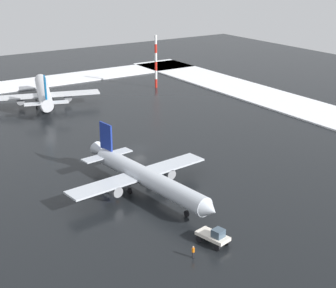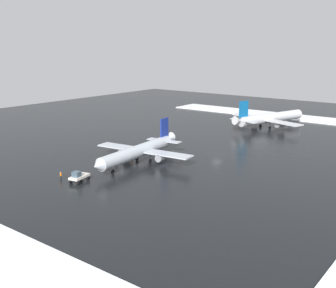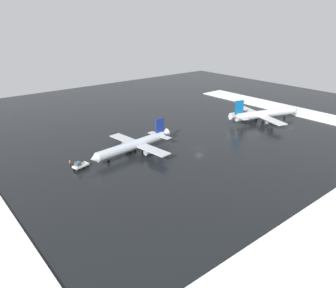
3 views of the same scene
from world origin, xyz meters
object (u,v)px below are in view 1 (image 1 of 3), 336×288
airplane_far_rear (44,92)px  ground_crew_mid_apron (117,190)px  pushback_tug (214,236)px  airplane_parked_starboard (146,177)px  ground_crew_beside_wing (193,251)px  antenna_mast (156,62)px

airplane_far_rear → ground_crew_mid_apron: airplane_far_rear is taller
airplane_far_rear → pushback_tug: airplane_far_rear is taller
airplane_parked_starboard → airplane_far_rear: airplane_far_rear is taller
ground_crew_beside_wing → antenna_mast: 93.02m
ground_crew_beside_wing → airplane_parked_starboard: bearing=143.8°
ground_crew_beside_wing → ground_crew_mid_apron: same height
pushback_tug → ground_crew_beside_wing: bearing=-87.1°
airplane_parked_starboard → ground_crew_beside_wing: bearing=-19.7°
pushback_tug → antenna_mast: antenna_mast is taller
airplane_parked_starboard → airplane_far_rear: 61.67m
airplane_parked_starboard → antenna_mast: antenna_mast is taller
airplane_far_rear → ground_crew_mid_apron: size_ratio=19.68×
airplane_parked_starboard → antenna_mast: 73.66m
pushback_tug → ground_crew_beside_wing: (-1.17, 4.35, -0.31)m
pushback_tug → ground_crew_mid_apron: size_ratio=2.90×
airplane_far_rear → antenna_mast: bearing=-72.7°
pushback_tug → ground_crew_beside_wing: 4.52m
pushback_tug → ground_crew_beside_wing: pushback_tug is taller
airplane_parked_starboard → pushback_tug: airplane_parked_starboard is taller
ground_crew_mid_apron → antenna_mast: bearing=48.9°
antenna_mast → airplane_far_rear: bearing=90.0°
airplane_parked_starboard → pushback_tug: (-18.46, 0.39, -1.80)m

